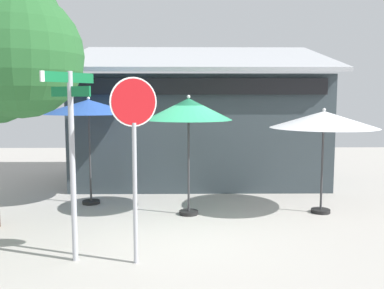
{
  "coord_description": "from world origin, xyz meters",
  "views": [
    {
      "loc": [
        -0.02,
        -8.39,
        2.67
      ],
      "look_at": [
        0.12,
        1.2,
        1.6
      ],
      "focal_mm": 39.32,
      "sensor_mm": 36.0,
      "label": 1
    }
  ],
  "objects_px": {
    "patio_umbrella_royal_blue_left": "(89,108)",
    "patio_umbrella_forest_green_center": "(189,110)",
    "street_sign_post": "(72,146)",
    "stop_sign": "(134,135)",
    "patio_umbrella_ivory_right": "(324,120)"
  },
  "relations": [
    {
      "from": "patio_umbrella_ivory_right",
      "to": "stop_sign",
      "type": "bearing_deg",
      "value": -143.33
    },
    {
      "from": "patio_umbrella_forest_green_center",
      "to": "patio_umbrella_ivory_right",
      "type": "height_order",
      "value": "patio_umbrella_forest_green_center"
    },
    {
      "from": "patio_umbrella_royal_blue_left",
      "to": "patio_umbrella_forest_green_center",
      "type": "height_order",
      "value": "patio_umbrella_forest_green_center"
    },
    {
      "from": "patio_umbrella_royal_blue_left",
      "to": "patio_umbrella_ivory_right",
      "type": "relative_size",
      "value": 1.1
    },
    {
      "from": "patio_umbrella_ivory_right",
      "to": "patio_umbrella_forest_green_center",
      "type": "bearing_deg",
      "value": -178.12
    },
    {
      "from": "street_sign_post",
      "to": "patio_umbrella_forest_green_center",
      "type": "distance_m",
      "value": 3.35
    },
    {
      "from": "patio_umbrella_royal_blue_left",
      "to": "patio_umbrella_ivory_right",
      "type": "bearing_deg",
      "value": -9.34
    },
    {
      "from": "street_sign_post",
      "to": "patio_umbrella_ivory_right",
      "type": "relative_size",
      "value": 1.26
    },
    {
      "from": "street_sign_post",
      "to": "stop_sign",
      "type": "distance_m",
      "value": 1.04
    },
    {
      "from": "street_sign_post",
      "to": "patio_umbrella_ivory_right",
      "type": "bearing_deg",
      "value": 29.57
    },
    {
      "from": "patio_umbrella_forest_green_center",
      "to": "patio_umbrella_royal_blue_left",
      "type": "bearing_deg",
      "value": 157.65
    },
    {
      "from": "street_sign_post",
      "to": "stop_sign",
      "type": "bearing_deg",
      "value": -7.0
    },
    {
      "from": "patio_umbrella_royal_blue_left",
      "to": "patio_umbrella_forest_green_center",
      "type": "relative_size",
      "value": 0.99
    },
    {
      "from": "patio_umbrella_royal_blue_left",
      "to": "patio_umbrella_ivory_right",
      "type": "distance_m",
      "value": 5.63
    },
    {
      "from": "patio_umbrella_forest_green_center",
      "to": "street_sign_post",
      "type": "bearing_deg",
      "value": -124.79
    }
  ]
}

